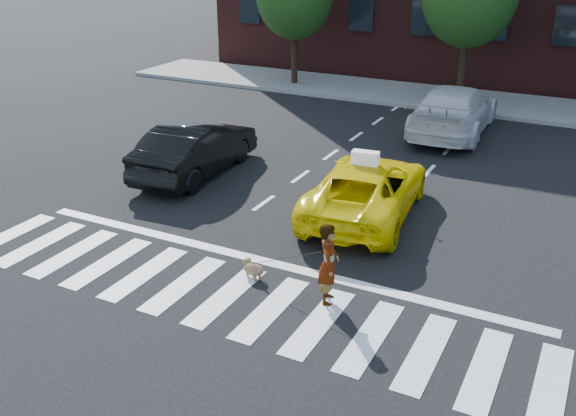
{
  "coord_description": "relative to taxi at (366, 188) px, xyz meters",
  "views": [
    {
      "loc": [
        6.01,
        -9.08,
        6.62
      ],
      "look_at": [
        0.26,
        2.17,
        1.1
      ],
      "focal_mm": 40.0,
      "sensor_mm": 36.0,
      "label": 1
    }
  ],
  "objects": [
    {
      "name": "taxi",
      "position": [
        0.0,
        0.0,
        0.0
      ],
      "size": [
        2.84,
        5.26,
        1.4
      ],
      "primitive_type": "imported",
      "rotation": [
        0.0,
        0.0,
        3.25
      ],
      "color": "yellow",
      "rests_on": "ground"
    },
    {
      "name": "black_sedan",
      "position": [
        -5.45,
        0.51,
        0.08
      ],
      "size": [
        1.93,
        4.82,
        1.56
      ],
      "primitive_type": "imported",
      "rotation": [
        0.0,
        0.0,
        3.2
      ],
      "color": "black",
      "rests_on": "ground"
    },
    {
      "name": "ground",
      "position": [
        -1.02,
        -4.96,
        -0.7
      ],
      "size": [
        120.0,
        120.0,
        0.0
      ],
      "primitive_type": "plane",
      "color": "black",
      "rests_on": "ground"
    },
    {
      "name": "dog",
      "position": [
        -0.94,
        -4.07,
        -0.49
      ],
      "size": [
        0.61,
        0.42,
        0.36
      ],
      "rotation": [
        0.0,
        0.0,
        -0.42
      ],
      "color": "#8A6046",
      "rests_on": "ground"
    },
    {
      "name": "stop_line",
      "position": [
        -1.02,
        -3.36,
        -0.7
      ],
      "size": [
        12.0,
        0.3,
        0.01
      ],
      "primitive_type": "cube",
      "color": "silver",
      "rests_on": "ground"
    },
    {
      "name": "taxi_sign",
      "position": [
        0.0,
        -0.2,
        0.86
      ],
      "size": [
        0.68,
        0.35,
        0.32
      ],
      "primitive_type": "cube",
      "rotation": [
        0.0,
        0.0,
        3.25
      ],
      "color": "white",
      "rests_on": "taxi"
    },
    {
      "name": "sidewalk_far",
      "position": [
        -1.02,
        12.54,
        -0.63
      ],
      "size": [
        30.0,
        4.0,
        0.15
      ],
      "primitive_type": "cube",
      "color": "slate",
      "rests_on": "ground"
    },
    {
      "name": "woman",
      "position": [
        0.82,
        -4.2,
        0.12
      ],
      "size": [
        0.58,
        0.7,
        1.63
      ],
      "primitive_type": "imported",
      "rotation": [
        0.0,
        0.0,
        1.93
      ],
      "color": "#999999",
      "rests_on": "ground"
    },
    {
      "name": "crosswalk",
      "position": [
        -1.02,
        -4.96,
        -0.7
      ],
      "size": [
        13.0,
        2.4,
        0.01
      ],
      "primitive_type": "cube",
      "color": "silver",
      "rests_on": "ground"
    },
    {
      "name": "white_suv",
      "position": [
        0.21,
        7.98,
        0.14
      ],
      "size": [
        2.54,
        5.85,
        1.67
      ],
      "primitive_type": "imported",
      "rotation": [
        0.0,
        0.0,
        3.17
      ],
      "color": "silver",
      "rests_on": "ground"
    }
  ]
}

